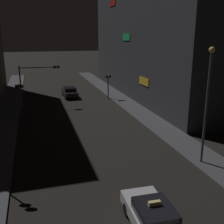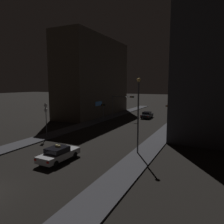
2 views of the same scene
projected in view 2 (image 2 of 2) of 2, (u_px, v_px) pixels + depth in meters
The scene contains 11 objects.
sidewalk_left at pixel (99, 120), 43.13m from camera, with size 2.69×62.78×0.14m, color #424247.
sidewalk_right at pixel (172, 126), 36.85m from camera, with size 2.69×62.78×0.14m, color #424247.
building_facade_left at pixel (94, 77), 50.27m from camera, with size 7.55×23.30×18.02m.
building_facade_right at pixel (217, 75), 37.45m from camera, with size 10.72×33.28×18.13m.
taxi at pixel (59, 154), 20.08m from camera, with size 1.96×4.51×1.62m.
far_car at pixel (147, 115), 45.91m from camera, with size 1.92×4.50×1.42m.
traffic_light_overhead at pixel (121, 102), 43.89m from camera, with size 4.88×0.41×5.07m.
traffic_light_left_kerb at pixel (103, 109), 41.03m from camera, with size 0.80×0.42×3.60m.
traffic_light_right_kerb at pixel (168, 109), 40.98m from camera, with size 0.80×0.41×3.42m.
sign_pole_left at pixel (46, 117), 28.56m from camera, with size 0.59×0.10×4.69m.
street_lamp_near_block at pixel (138, 109), 21.69m from camera, with size 0.39×0.39×7.82m.
Camera 2 is at (13.58, -7.78, 7.31)m, focal length 33.70 mm.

